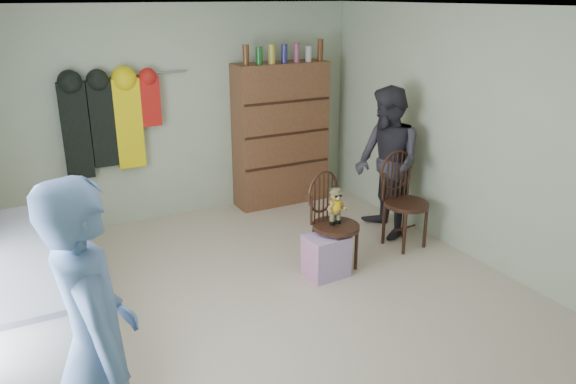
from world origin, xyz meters
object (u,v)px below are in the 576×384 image
counter (24,313)px  dresser (281,134)px  chair_front (332,216)px  chair_far (403,196)px

counter → dresser: dresser is taller
counter → chair_front: chair_front is taller
chair_front → chair_far: chair_far is taller
chair_far → dresser: bearing=101.3°
chair_front → chair_far: size_ratio=0.96×
chair_far → dresser: size_ratio=0.50×
chair_far → dresser: 1.91m
counter → chair_front: (2.77, 0.37, 0.09)m
counter → dresser: bearing=35.7°
dresser → counter: bearing=-144.3°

